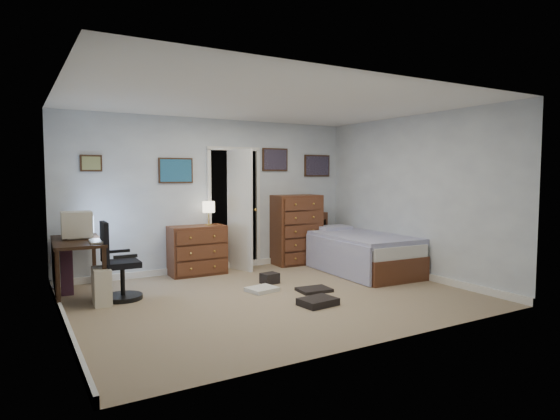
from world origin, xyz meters
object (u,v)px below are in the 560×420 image
at_px(low_dresser, 197,250).
at_px(bed, 359,252).
at_px(computer_desk, 70,253).
at_px(office_chair, 118,270).
at_px(tall_dresser, 296,229).

distance_m(low_dresser, bed, 2.62).
height_order(computer_desk, bed, computer_desk).
xyz_separation_m(office_chair, low_dresser, (1.40, 0.95, 0.00)).
relative_size(office_chair, bed, 0.48).
distance_m(computer_desk, office_chair, 0.70).
xyz_separation_m(office_chair, bed, (3.77, -0.17, -0.07)).
height_order(computer_desk, low_dresser, low_dresser).
bearing_deg(computer_desk, low_dresser, 17.25).
bearing_deg(low_dresser, computer_desk, -164.64).
xyz_separation_m(low_dresser, tall_dresser, (1.84, -0.02, 0.22)).
bearing_deg(low_dresser, office_chair, -144.97).
bearing_deg(tall_dresser, bed, -61.02).
height_order(tall_dresser, bed, tall_dresser).
bearing_deg(computer_desk, tall_dresser, 9.88).
xyz_separation_m(tall_dresser, bed, (0.53, -1.09, -0.29)).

